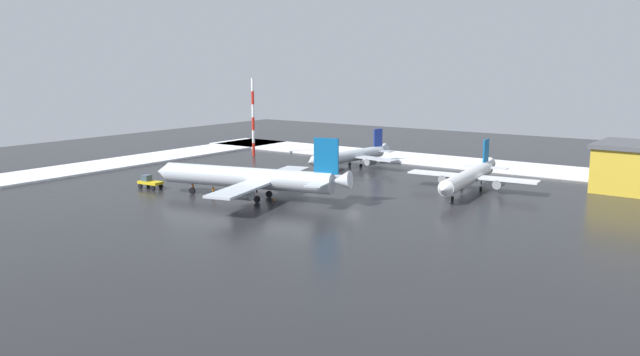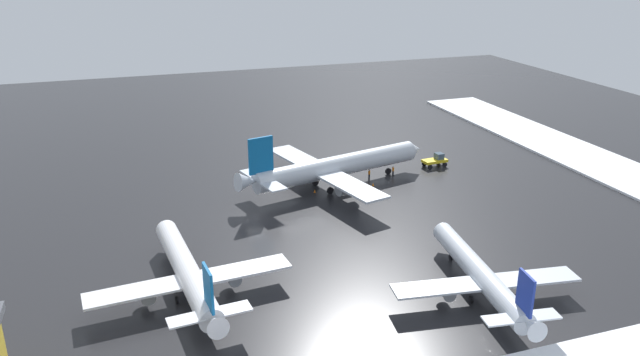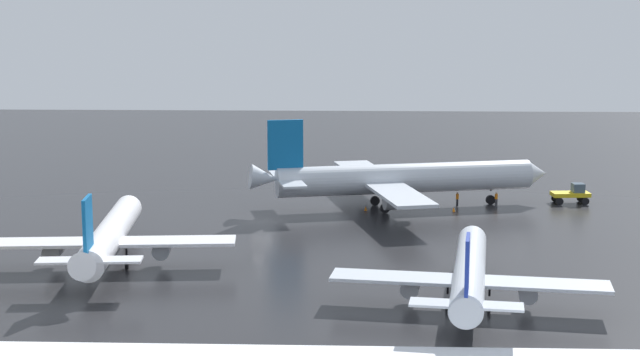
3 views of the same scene
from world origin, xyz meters
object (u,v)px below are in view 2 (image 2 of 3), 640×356
(airplane_far_rear, at_px, (480,274))
(ground_crew_beside_wing, at_px, (393,170))
(ground_crew_by_nose_gear, at_px, (369,174))
(traffic_cone_mid_line, at_px, (315,191))
(traffic_cone_near_nose, at_px, (373,184))
(airplane_distant_tail, at_px, (334,167))
(airplane_foreground_jet, at_px, (187,272))
(pushback_tug, at_px, (436,160))

(airplane_far_rear, distance_m, ground_crew_beside_wing, 41.28)
(airplane_far_rear, xyz_separation_m, ground_crew_beside_wing, (7.86, 40.50, -1.67))
(ground_crew_by_nose_gear, bearing_deg, traffic_cone_mid_line, -10.32)
(airplane_far_rear, bearing_deg, traffic_cone_near_nose, 4.10)
(airplane_distant_tail, bearing_deg, airplane_foreground_jet, -149.87)
(ground_crew_beside_wing, distance_m, traffic_cone_near_nose, 6.67)
(airplane_foreground_jet, bearing_deg, ground_crew_by_nose_gear, -55.95)
(airplane_distant_tail, bearing_deg, airplane_far_rear, -97.51)
(airplane_foreground_jet, relative_size, ground_crew_by_nose_gear, 16.83)
(airplane_foreground_jet, bearing_deg, traffic_cone_mid_line, -48.45)
(pushback_tug, height_order, ground_crew_by_nose_gear, pushback_tug)
(airplane_far_rear, distance_m, ground_crew_by_nose_gear, 40.38)
(airplane_distant_tail, height_order, ground_crew_beside_wing, airplane_distant_tail)
(airplane_foreground_jet, height_order, traffic_cone_mid_line, airplane_foreground_jet)
(airplane_foreground_jet, xyz_separation_m, traffic_cone_mid_line, (24.31, 25.76, -2.55))
(airplane_foreground_jet, distance_m, traffic_cone_mid_line, 35.51)
(pushback_tug, bearing_deg, airplane_far_rear, -117.43)
(ground_crew_by_nose_gear, bearing_deg, airplane_distant_tail, -12.46)
(airplane_foreground_jet, relative_size, ground_crew_beside_wing, 16.83)
(pushback_tug, xyz_separation_m, ground_crew_beside_wing, (-9.62, -1.85, -0.31))
(traffic_cone_near_nose, height_order, traffic_cone_mid_line, same)
(airplane_far_rear, xyz_separation_m, pushback_tug, (17.48, 42.34, -1.36))
(ground_crew_beside_wing, bearing_deg, ground_crew_by_nose_gear, 78.79)
(ground_crew_beside_wing, height_order, traffic_cone_near_nose, ground_crew_beside_wing)
(airplane_foreground_jet, distance_m, pushback_tug, 58.78)
(airplane_distant_tail, relative_size, ground_crew_beside_wing, 21.54)
(traffic_cone_near_nose, bearing_deg, airplane_far_rear, -93.65)
(airplane_foreground_jet, relative_size, traffic_cone_mid_line, 52.34)
(ground_crew_by_nose_gear, distance_m, traffic_cone_near_nose, 3.58)
(airplane_foreground_jet, xyz_separation_m, pushback_tug, (49.90, 31.04, -1.54))
(airplane_distant_tail, bearing_deg, traffic_cone_mid_line, -174.11)
(airplane_far_rear, distance_m, pushback_tug, 45.83)
(ground_crew_by_nose_gear, relative_size, traffic_cone_near_nose, 3.11)
(traffic_cone_near_nose, xyz_separation_m, traffic_cone_mid_line, (-10.46, 0.27, 0.00))
(pushback_tug, height_order, traffic_cone_mid_line, pushback_tug)
(pushback_tug, bearing_deg, airplane_distant_tail, -174.85)
(airplane_far_rear, height_order, traffic_cone_near_nose, airplane_far_rear)
(pushback_tug, xyz_separation_m, traffic_cone_near_nose, (-15.13, -5.55, -1.01))
(airplane_foreground_jet, bearing_deg, airplane_far_rear, -114.34)
(ground_crew_by_nose_gear, bearing_deg, ground_crew_beside_wing, 157.13)
(airplane_distant_tail, xyz_separation_m, ground_crew_beside_wing, (12.10, 2.04, -2.69))
(traffic_cone_near_nose, bearing_deg, traffic_cone_mid_line, 178.50)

